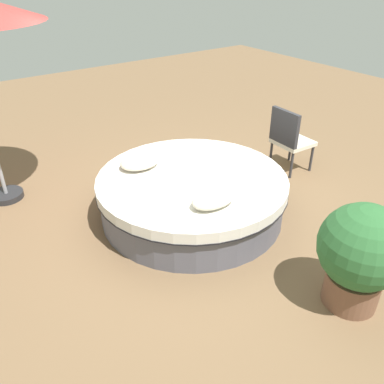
{
  "coord_description": "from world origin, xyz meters",
  "views": [
    {
      "loc": [
        2.51,
        3.48,
        2.88
      ],
      "look_at": [
        0.0,
        0.0,
        0.32
      ],
      "focal_mm": 37.47,
      "sensor_mm": 36.0,
      "label": 1
    }
  ],
  "objects_px": {
    "throw_pillow_0": "(140,162)",
    "throw_pillow_1": "(214,199)",
    "patio_chair": "(289,137)",
    "planter": "(361,253)",
    "round_bed": "(192,195)"
  },
  "relations": [
    {
      "from": "planter",
      "to": "throw_pillow_0",
      "type": "bearing_deg",
      "value": -75.09
    },
    {
      "from": "throw_pillow_0",
      "to": "patio_chair",
      "type": "bearing_deg",
      "value": 168.41
    },
    {
      "from": "patio_chair",
      "to": "planter",
      "type": "relative_size",
      "value": 0.92
    },
    {
      "from": "throw_pillow_0",
      "to": "planter",
      "type": "xyz_separation_m",
      "value": [
        -0.72,
        2.71,
        -0.02
      ]
    },
    {
      "from": "patio_chair",
      "to": "planter",
      "type": "distance_m",
      "value": 2.72
    },
    {
      "from": "throw_pillow_0",
      "to": "throw_pillow_1",
      "type": "distance_m",
      "value": 1.27
    },
    {
      "from": "throw_pillow_0",
      "to": "patio_chair",
      "type": "relative_size",
      "value": 0.53
    },
    {
      "from": "throw_pillow_1",
      "to": "patio_chair",
      "type": "relative_size",
      "value": 0.54
    },
    {
      "from": "throw_pillow_1",
      "to": "planter",
      "type": "height_order",
      "value": "planter"
    },
    {
      "from": "round_bed",
      "to": "patio_chair",
      "type": "height_order",
      "value": "patio_chair"
    },
    {
      "from": "planter",
      "to": "round_bed",
      "type": "bearing_deg",
      "value": -80.92
    },
    {
      "from": "throw_pillow_0",
      "to": "patio_chair",
      "type": "distance_m",
      "value": 2.31
    },
    {
      "from": "patio_chair",
      "to": "planter",
      "type": "height_order",
      "value": "planter"
    },
    {
      "from": "throw_pillow_0",
      "to": "throw_pillow_1",
      "type": "relative_size",
      "value": 0.97
    },
    {
      "from": "throw_pillow_1",
      "to": "patio_chair",
      "type": "distance_m",
      "value": 2.2
    }
  ]
}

